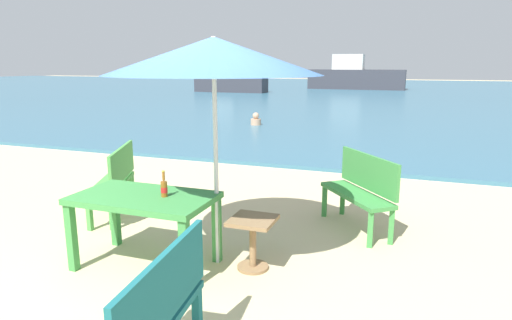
{
  "coord_description": "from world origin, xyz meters",
  "views": [
    {
      "loc": [
        1.97,
        -3.14,
        2.05
      ],
      "look_at": [
        -0.26,
        3.0,
        0.6
      ],
      "focal_mm": 30.51,
      "sensor_mm": 36.0,
      "label": 1
    }
  ],
  "objects_px": {
    "boat_barge": "(230,82)",
    "boat_tanker": "(355,77)",
    "patio_umbrella": "(214,56)",
    "swimmer_person": "(256,120)",
    "beer_bottle_amber": "(164,188)",
    "bench_green_right": "(361,187)",
    "side_table_wood": "(253,236)",
    "bench_green_left": "(116,177)",
    "bench_teal_center": "(153,314)",
    "picnic_table_green": "(144,206)"
  },
  "relations": [
    {
      "from": "side_table_wood",
      "to": "patio_umbrella",
      "type": "bearing_deg",
      "value": 179.14
    },
    {
      "from": "side_table_wood",
      "to": "swimmer_person",
      "type": "bearing_deg",
      "value": 109.79
    },
    {
      "from": "beer_bottle_amber",
      "to": "side_table_wood",
      "type": "xyz_separation_m",
      "value": [
        0.83,
        0.28,
        -0.5
      ]
    },
    {
      "from": "beer_bottle_amber",
      "to": "boat_barge",
      "type": "xyz_separation_m",
      "value": [
        -10.22,
        25.37,
        -0.1
      ]
    },
    {
      "from": "boat_barge",
      "to": "bench_green_left",
      "type": "bearing_deg",
      "value": -70.15
    },
    {
      "from": "patio_umbrella",
      "to": "bench_teal_center",
      "type": "height_order",
      "value": "patio_umbrella"
    },
    {
      "from": "bench_green_right",
      "to": "boat_tanker",
      "type": "height_order",
      "value": "boat_tanker"
    },
    {
      "from": "beer_bottle_amber",
      "to": "bench_green_right",
      "type": "height_order",
      "value": "beer_bottle_amber"
    },
    {
      "from": "beer_bottle_amber",
      "to": "boat_barge",
      "type": "relative_size",
      "value": 0.05
    },
    {
      "from": "bench_teal_center",
      "to": "beer_bottle_amber",
      "type": "bearing_deg",
      "value": 118.95
    },
    {
      "from": "picnic_table_green",
      "to": "beer_bottle_amber",
      "type": "bearing_deg",
      "value": 8.16
    },
    {
      "from": "beer_bottle_amber",
      "to": "patio_umbrella",
      "type": "bearing_deg",
      "value": 32.83
    },
    {
      "from": "beer_bottle_amber",
      "to": "boat_tanker",
      "type": "xyz_separation_m",
      "value": [
        -2.32,
        32.26,
        0.2
      ]
    },
    {
      "from": "bench_green_right",
      "to": "boat_tanker",
      "type": "relative_size",
      "value": 0.16
    },
    {
      "from": "beer_bottle_amber",
      "to": "patio_umbrella",
      "type": "relative_size",
      "value": 0.12
    },
    {
      "from": "bench_green_right",
      "to": "patio_umbrella",
      "type": "bearing_deg",
      "value": -130.49
    },
    {
      "from": "side_table_wood",
      "to": "bench_green_left",
      "type": "xyz_separation_m",
      "value": [
        -2.31,
        0.87,
        0.19
      ]
    },
    {
      "from": "boat_tanker",
      "to": "side_table_wood",
      "type": "bearing_deg",
      "value": -84.37
    },
    {
      "from": "bench_teal_center",
      "to": "swimmer_person",
      "type": "bearing_deg",
      "value": 106.9
    },
    {
      "from": "side_table_wood",
      "to": "bench_green_right",
      "type": "xyz_separation_m",
      "value": [
        0.89,
        1.51,
        0.19
      ]
    },
    {
      "from": "boat_tanker",
      "to": "bench_teal_center",
      "type": "bearing_deg",
      "value": -84.64
    },
    {
      "from": "beer_bottle_amber",
      "to": "boat_barge",
      "type": "bearing_deg",
      "value": 111.94
    },
    {
      "from": "picnic_table_green",
      "to": "patio_umbrella",
      "type": "relative_size",
      "value": 0.61
    },
    {
      "from": "boat_barge",
      "to": "bench_green_right",
      "type": "bearing_deg",
      "value": -63.16
    },
    {
      "from": "picnic_table_green",
      "to": "beer_bottle_amber",
      "type": "height_order",
      "value": "beer_bottle_amber"
    },
    {
      "from": "bench_teal_center",
      "to": "boat_barge",
      "type": "relative_size",
      "value": 0.24
    },
    {
      "from": "picnic_table_green",
      "to": "bench_green_left",
      "type": "bearing_deg",
      "value": 136.76
    },
    {
      "from": "bench_green_right",
      "to": "swimmer_person",
      "type": "distance_m",
      "value": 9.12
    },
    {
      "from": "bench_green_left",
      "to": "boat_barge",
      "type": "distance_m",
      "value": 25.76
    },
    {
      "from": "bench_teal_center",
      "to": "boat_tanker",
      "type": "xyz_separation_m",
      "value": [
        -3.17,
        33.79,
        0.51
      ]
    },
    {
      "from": "patio_umbrella",
      "to": "bench_green_right",
      "type": "bearing_deg",
      "value": 49.51
    },
    {
      "from": "boat_barge",
      "to": "boat_tanker",
      "type": "distance_m",
      "value": 10.48
    },
    {
      "from": "bench_teal_center",
      "to": "bench_green_left",
      "type": "relative_size",
      "value": 0.99
    },
    {
      "from": "swimmer_person",
      "to": "boat_tanker",
      "type": "distance_m",
      "value": 22.47
    },
    {
      "from": "bench_teal_center",
      "to": "boat_tanker",
      "type": "distance_m",
      "value": 33.94
    },
    {
      "from": "picnic_table_green",
      "to": "boat_barge",
      "type": "height_order",
      "value": "boat_barge"
    },
    {
      "from": "bench_green_left",
      "to": "boat_barge",
      "type": "xyz_separation_m",
      "value": [
        -8.75,
        24.23,
        0.21
      ]
    },
    {
      "from": "patio_umbrella",
      "to": "swimmer_person",
      "type": "distance_m",
      "value": 10.17
    },
    {
      "from": "picnic_table_green",
      "to": "bench_green_right",
      "type": "height_order",
      "value": "bench_green_right"
    },
    {
      "from": "boat_barge",
      "to": "patio_umbrella",
      "type": "bearing_deg",
      "value": -66.99
    },
    {
      "from": "side_table_wood",
      "to": "boat_barge",
      "type": "relative_size",
      "value": 0.1
    },
    {
      "from": "bench_green_left",
      "to": "picnic_table_green",
      "type": "bearing_deg",
      "value": -43.24
    },
    {
      "from": "bench_teal_center",
      "to": "bench_green_right",
      "type": "distance_m",
      "value": 3.43
    },
    {
      "from": "boat_tanker",
      "to": "swimmer_person",
      "type": "bearing_deg",
      "value": -90.7
    },
    {
      "from": "side_table_wood",
      "to": "bench_green_left",
      "type": "distance_m",
      "value": 2.47
    },
    {
      "from": "beer_bottle_amber",
      "to": "side_table_wood",
      "type": "height_order",
      "value": "beer_bottle_amber"
    },
    {
      "from": "patio_umbrella",
      "to": "swimmer_person",
      "type": "xyz_separation_m",
      "value": [
        -3.04,
        9.53,
        -1.88
      ]
    },
    {
      "from": "side_table_wood",
      "to": "bench_teal_center",
      "type": "xyz_separation_m",
      "value": [
        0.01,
        -1.81,
        0.19
      ]
    },
    {
      "from": "picnic_table_green",
      "to": "side_table_wood",
      "type": "xyz_separation_m",
      "value": [
        1.05,
        0.31,
        -0.3
      ]
    },
    {
      "from": "bench_teal_center",
      "to": "bench_green_left",
      "type": "height_order",
      "value": "same"
    }
  ]
}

